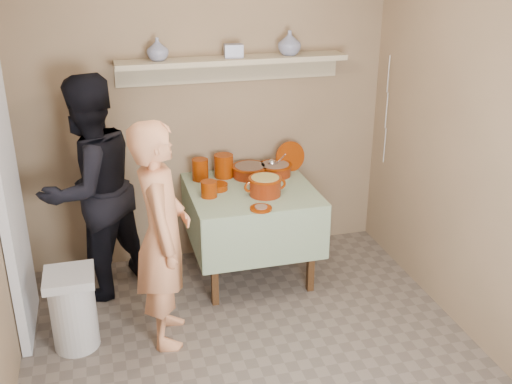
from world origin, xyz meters
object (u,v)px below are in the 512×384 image
object	(u,v)px
serving_table	(251,202)
cazuela_rice	(265,185)
person_cook	(162,235)
person_helper	(91,189)
trash_bin	(73,310)

from	to	relation	value
serving_table	cazuela_rice	xyz separation A→B (m)	(0.07, -0.16, 0.20)
person_cook	person_helper	size ratio (longest dim) A/B	0.91
person_cook	trash_bin	xyz separation A→B (m)	(-0.62, 0.04, -0.49)
serving_table	trash_bin	size ratio (longest dim) A/B	1.74
person_cook	serving_table	world-z (taller)	person_cook
person_cook	cazuela_rice	world-z (taller)	person_cook
person_helper	serving_table	world-z (taller)	person_helper
person_cook	serving_table	xyz separation A→B (m)	(0.77, 0.68, -0.14)
person_cook	trash_bin	world-z (taller)	person_cook
person_cook	person_helper	distance (m)	0.87
serving_table	cazuela_rice	distance (m)	0.27
person_helper	cazuela_rice	size ratio (longest dim) A/B	5.17
person_helper	trash_bin	bearing A→B (deg)	38.45
person_cook	cazuela_rice	distance (m)	0.99
trash_bin	person_cook	bearing A→B (deg)	-4.14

